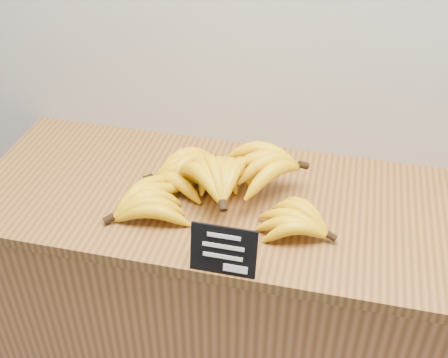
% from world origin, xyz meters
% --- Properties ---
extents(counter, '(1.29, 0.50, 0.90)m').
position_xyz_m(counter, '(0.13, 2.75, 0.45)').
color(counter, '#A86936').
rests_on(counter, ground).
extents(counter_top, '(1.30, 0.54, 0.03)m').
position_xyz_m(counter_top, '(0.13, 2.75, 0.92)').
color(counter_top, brown).
rests_on(counter_top, counter).
extents(chalkboard_sign, '(0.14, 0.03, 0.11)m').
position_xyz_m(chalkboard_sign, '(0.18, 2.50, 0.99)').
color(chalkboard_sign, black).
rests_on(chalkboard_sign, counter_top).
extents(banana_pile, '(0.55, 0.39, 0.12)m').
position_xyz_m(banana_pile, '(0.10, 2.74, 0.98)').
color(banana_pile, '#E6BA09').
rests_on(banana_pile, counter_top).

